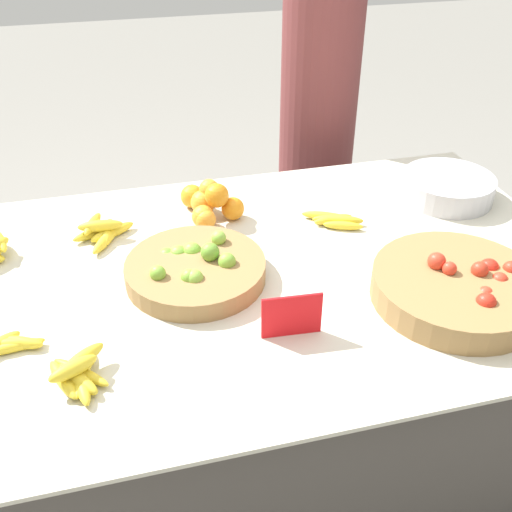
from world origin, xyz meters
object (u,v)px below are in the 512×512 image
object	(u,v)px
price_sign	(292,316)
vendor_person	(319,101)
lime_bowl	(195,269)
metal_bowl	(448,187)
tomato_basket	(457,287)

from	to	relation	value
price_sign	vendor_person	distance (m)	1.32
lime_bowl	metal_bowl	xyz separation A→B (m)	(0.89, 0.24, 0.01)
lime_bowl	tomato_basket	distance (m)	0.68
lime_bowl	metal_bowl	bearing A→B (deg)	15.41
metal_bowl	vendor_person	world-z (taller)	vendor_person
price_sign	vendor_person	world-z (taller)	vendor_person
lime_bowl	metal_bowl	size ratio (longest dim) A/B	1.26
tomato_basket	metal_bowl	world-z (taller)	tomato_basket
tomato_basket	vendor_person	size ratio (longest dim) A/B	0.27
price_sign	vendor_person	size ratio (longest dim) A/B	0.09
metal_bowl	tomato_basket	bearing A→B (deg)	-116.57
vendor_person	tomato_basket	bearing A→B (deg)	-91.80
tomato_basket	lime_bowl	bearing A→B (deg)	157.86
lime_bowl	metal_bowl	world-z (taller)	lime_bowl
metal_bowl	lime_bowl	bearing A→B (deg)	-164.59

